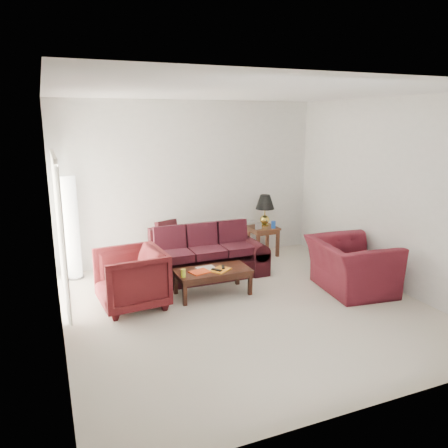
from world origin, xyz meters
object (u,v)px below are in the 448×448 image
end_table (263,241)px  armchair_left (131,279)px  sofa (206,253)px  coffee_table (213,282)px  floor_lamp (71,228)px  armchair_right (351,266)px

end_table → armchair_left: (-2.90, -1.50, 0.14)m
sofa → coffee_table: sofa is taller
coffee_table → armchair_left: bearing=-156.7°
sofa → end_table: bearing=32.1°
floor_lamp → coffee_table: floor_lamp is taller
sofa → armchair_right: (1.91, -1.45, -0.02)m
floor_lamp → armchair_right: bearing=-29.3°
end_table → coffee_table: bearing=-137.4°
floor_lamp → armchair_right: (4.01, -2.25, -0.48)m
end_table → coffee_table: 2.25m
armchair_right → armchair_left: bearing=85.0°
floor_lamp → coffee_table: 2.58m
sofa → armchair_left: (-1.41, -0.75, -0.00)m
armchair_right → coffee_table: bearing=78.9°
end_table → floor_lamp: floor_lamp is taller
sofa → floor_lamp: (-2.10, 0.79, 0.46)m
floor_lamp → end_table: bearing=-0.8°
sofa → armchair_right: bearing=-31.6°
end_table → armchair_right: 2.24m
coffee_table → floor_lamp: bearing=165.3°
sofa → end_table: sofa is taller
armchair_left → coffee_table: bearing=84.1°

